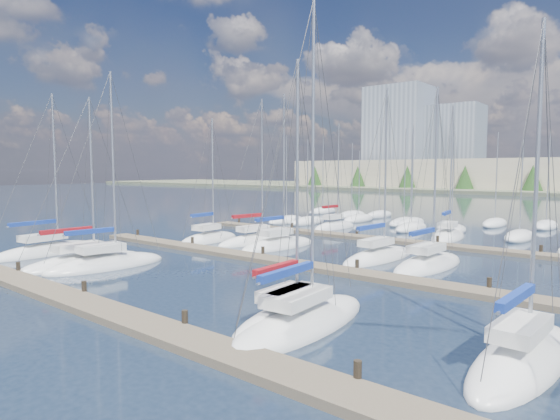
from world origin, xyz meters
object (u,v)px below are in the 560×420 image
Objects in this scene: sailboat_k at (379,257)px; sailboat_i at (256,241)px; sailboat_d at (289,318)px; sailboat_h at (209,239)px; sailboat_l at (428,265)px; sailboat_n at (335,227)px; sailboat_p at (448,236)px; sailboat_j at (278,245)px; sailboat_b at (84,263)px; sailboat_f at (523,358)px; sailboat_a at (49,251)px; sailboat_e at (302,322)px; sailboat_c at (106,264)px.

sailboat_k is 0.97× the size of sailboat_i.
sailboat_d is 0.99× the size of sailboat_h.
sailboat_l is at bearing 86.47° from sailboat_d.
sailboat_l is 21.38m from sailboat_n.
sailboat_d is at bearing -39.38° from sailboat_h.
sailboat_p is 14.88m from sailboat_l.
sailboat_j is 14.30m from sailboat_n.
sailboat_l is (0.24, 15.03, -0.01)m from sailboat_d.
sailboat_p reaches higher than sailboat_d.
sailboat_b is at bearing -90.89° from sailboat_i.
sailboat_i is (-12.30, 0.26, 0.00)m from sailboat_k.
sailboat_j reaches higher than sailboat_p.
sailboat_d is 15.03m from sailboat_l.
sailboat_i is at bearing 132.88° from sailboat_d.
sailboat_i is (-15.94, 15.65, 0.00)m from sailboat_d.
sailboat_i reaches higher than sailboat_l.
sailboat_j reaches higher than sailboat_d.
sailboat_f is 36.89m from sailboat_n.
sailboat_f is 33.82m from sailboat_a.
sailboat_j is 19.71m from sailboat_d.
sailboat_l is (18.69, 14.33, 0.00)m from sailboat_b.
sailboat_k is 1.03× the size of sailboat_l.
sailboat_e reaches higher than sailboat_j.
sailboat_d is 0.90× the size of sailboat_a.
sailboat_k is at bearing 7.80° from sailboat_j.
sailboat_i is at bearing 82.49° from sailboat_b.
sailboat_n is (-16.25, 13.88, 0.03)m from sailboat_l.
sailboat_b is 0.95× the size of sailboat_l.
sailboat_k is 0.95× the size of sailboat_c.
sailboat_a is at bearing -113.70° from sailboat_i.
sailboat_b is 32.39m from sailboat_p.
sailboat_f is at bearing 3.96° from sailboat_b.
sailboat_b is at bearing 174.63° from sailboat_e.
sailboat_c is at bearing -176.24° from sailboat_f.
sailboat_c is at bearing -5.32° from sailboat_a.
sailboat_a is (-6.57, 0.61, 0.00)m from sailboat_b.
sailboat_e is 1.14× the size of sailboat_n.
sailboat_n is at bearing 99.05° from sailboat_i.
sailboat_l is 28.75m from sailboat_a.
sailboat_b is 23.55m from sailboat_l.
sailboat_p is (0.13, 14.04, -0.00)m from sailboat_k.
sailboat_k is 18.56m from sailboat_f.
sailboat_h is 13.31m from sailboat_a.
sailboat_a reaches higher than sailboat_k.
sailboat_j is 0.99× the size of sailboat_c.
sailboat_e reaches higher than sailboat_b.
sailboat_b is at bearing -174.88° from sailboat_f.
sailboat_a is at bearing -174.31° from sailboat_c.
sailboat_f is at bearing 7.86° from sailboat_e.
sailboat_j reaches higher than sailboat_b.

